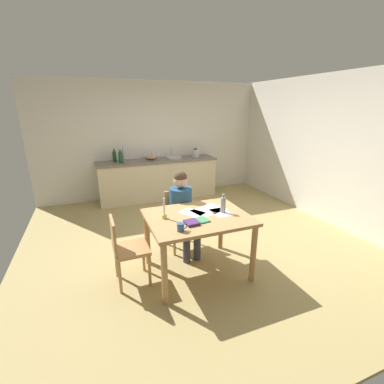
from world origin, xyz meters
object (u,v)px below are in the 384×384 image
(bottle_wine_red, at_px, (123,156))
(candlestick, at_px, (164,213))
(chair_at_table, at_px, (179,217))
(bottle_oil, at_px, (114,156))
(wine_glass_by_kettle, at_px, (154,154))
(coffee_mug, at_px, (181,227))
(sink_unit, at_px, (174,157))
(chair_side_empty, at_px, (126,248))
(mixing_bowl, at_px, (151,157))
(book_magazine, at_px, (192,223))
(book_cookery, at_px, (202,220))
(stovetop_kettle, at_px, (195,153))
(dining_table, at_px, (198,224))
(wine_glass_back_right, at_px, (145,154))
(person_seated, at_px, (183,208))
(wine_bottle_on_table, at_px, (223,205))
(bottle_vinegar, at_px, (121,157))
(wine_glass_near_sink, at_px, (158,154))
(wine_glass_back_left, at_px, (149,154))

(bottle_wine_red, bearing_deg, candlestick, -88.85)
(chair_at_table, distance_m, bottle_oil, 2.54)
(candlestick, xyz_separation_m, wine_glass_by_kettle, (0.62, 3.11, 0.16))
(coffee_mug, height_order, sink_unit, sink_unit)
(chair_side_empty, bearing_deg, candlestick, -2.45)
(chair_at_table, distance_m, coffee_mug, 1.14)
(chair_at_table, distance_m, bottle_wine_red, 2.50)
(chair_at_table, distance_m, mixing_bowl, 2.43)
(book_magazine, height_order, book_cookery, book_magazine)
(book_magazine, distance_m, stovetop_kettle, 3.50)
(dining_table, bearing_deg, sink_unit, 77.50)
(book_cookery, bearing_deg, coffee_mug, -160.82)
(wine_glass_back_right, bearing_deg, book_cookery, -90.63)
(chair_side_empty, distance_m, wine_glass_back_right, 3.26)
(person_seated, height_order, wine_bottle_on_table, person_seated)
(bottle_vinegar, distance_m, mixing_bowl, 0.70)
(mixing_bowl, xyz_separation_m, wine_glass_back_right, (-0.11, 0.08, 0.05))
(sink_unit, bearing_deg, wine_glass_near_sink, 156.92)
(stovetop_kettle, xyz_separation_m, wine_glass_back_right, (-1.16, 0.15, 0.01))
(dining_table, xyz_separation_m, bottle_vinegar, (-0.54, 2.96, 0.35))
(chair_side_empty, xyz_separation_m, wine_glass_by_kettle, (1.10, 3.08, 0.53))
(chair_at_table, height_order, candlestick, candlestick)
(sink_unit, bearing_deg, chair_at_table, -106.26)
(coffee_mug, xyz_separation_m, wine_glass_back_left, (0.45, 3.49, 0.18))
(mixing_bowl, bearing_deg, chair_side_empty, -108.71)
(sink_unit, height_order, wine_glass_near_sink, sink_unit)
(wine_glass_by_kettle, bearing_deg, wine_glass_back_left, 180.00)
(chair_side_empty, relative_size, wine_glass_near_sink, 5.55)
(chair_side_empty, distance_m, coffee_mug, 0.77)
(bottle_oil, distance_m, wine_glass_by_kettle, 0.87)
(bottle_vinegar, distance_m, wine_glass_near_sink, 0.89)
(chair_side_empty, distance_m, wine_bottle_on_table, 1.28)
(mixing_bowl, bearing_deg, candlestick, -100.16)
(book_magazine, height_order, sink_unit, sink_unit)
(chair_at_table, relative_size, candlestick, 3.38)
(chair_at_table, distance_m, wine_glass_back_left, 2.52)
(person_seated, distance_m, wine_bottle_on_table, 0.71)
(bottle_oil, height_order, wine_glass_near_sink, bottle_oil)
(chair_at_table, relative_size, wine_bottle_on_table, 3.51)
(sink_unit, xyz_separation_m, bottle_wine_red, (-1.13, 0.08, 0.10))
(bottle_oil, relative_size, stovetop_kettle, 1.27)
(chair_side_empty, relative_size, bottle_wine_red, 2.89)
(wine_glass_by_kettle, bearing_deg, person_seated, -94.84)
(coffee_mug, xyz_separation_m, book_magazine, (0.17, 0.12, -0.03))
(person_seated, relative_size, sink_unit, 3.32)
(chair_side_empty, bearing_deg, bottle_vinegar, 83.33)
(wine_bottle_on_table, height_order, bottle_oil, bottle_oil)
(bottle_wine_red, bearing_deg, bottle_vinegar, -117.32)
(bottle_oil, bearing_deg, wine_glass_near_sink, 3.58)
(wine_glass_by_kettle, bearing_deg, book_cookery, -93.93)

